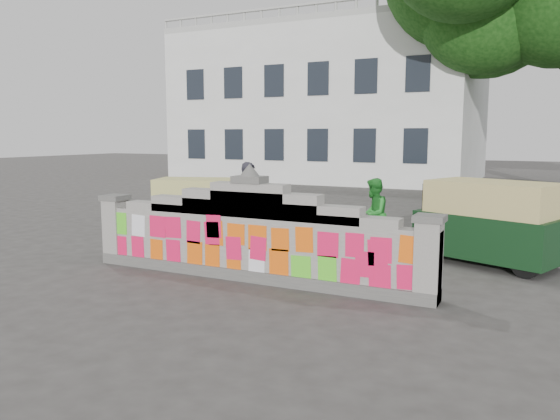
% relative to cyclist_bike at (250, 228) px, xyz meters
% --- Properties ---
extents(ground, '(100.00, 100.00, 0.00)m').
position_rel_cyclist_bike_xyz_m(ground, '(1.18, -2.08, -0.49)').
color(ground, '#383533').
rests_on(ground, ground).
extents(parapet_wall, '(6.48, 0.44, 2.01)m').
position_rel_cyclist_bike_xyz_m(parapet_wall, '(1.18, -2.08, 0.26)').
color(parapet_wall, '#4C4C49').
rests_on(parapet_wall, ground).
extents(building, '(16.00, 10.00, 8.90)m').
position_rel_cyclist_bike_xyz_m(building, '(-5.82, 19.91, 3.52)').
color(building, silver).
rests_on(building, ground).
extents(cyclist_bike, '(1.98, 1.37, 0.98)m').
position_rel_cyclist_bike_xyz_m(cyclist_bike, '(0.00, 0.00, 0.00)').
color(cyclist_bike, black).
rests_on(cyclist_bike, ground).
extents(cyclist_rider, '(0.62, 0.72, 1.67)m').
position_rel_cyclist_bike_xyz_m(cyclist_rider, '(0.00, 0.00, 0.34)').
color(cyclist_rider, '#22212A').
rests_on(cyclist_rider, ground).
extents(pedestrian, '(0.66, 0.81, 1.56)m').
position_rel_cyclist_bike_xyz_m(pedestrian, '(2.35, 1.30, 0.29)').
color(pedestrian, '#268D2C').
rests_on(pedestrian, ground).
extents(rickshaw_left, '(2.59, 1.80, 1.39)m').
position_rel_cyclist_bike_xyz_m(rickshaw_left, '(-2.23, 1.31, 0.23)').
color(rickshaw_left, '#113316').
rests_on(rickshaw_left, ground).
extents(rickshaw_right, '(2.98, 2.15, 1.61)m').
position_rel_cyclist_bike_xyz_m(rickshaw_right, '(4.72, 1.02, 0.34)').
color(rickshaw_right, black).
rests_on(rickshaw_right, ground).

